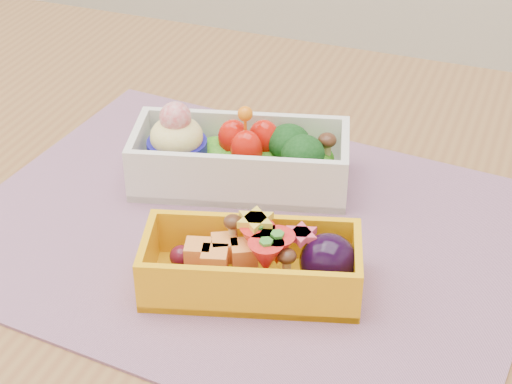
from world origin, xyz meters
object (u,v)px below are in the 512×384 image
(bento_white, at_px, (239,158))
(bento_yellow, at_px, (256,263))
(placemat, at_px, (245,232))
(table, at_px, (285,335))

(bento_white, distance_m, bento_yellow, 0.15)
(placemat, xyz_separation_m, bento_yellow, (0.03, -0.06, 0.02))
(placemat, relative_size, bento_white, 2.24)
(placemat, distance_m, bento_white, 0.08)
(table, relative_size, bento_yellow, 6.83)
(table, xyz_separation_m, bento_yellow, (-0.00, -0.06, 0.12))
(table, bearing_deg, bento_white, 134.67)
(table, xyz_separation_m, bento_white, (-0.07, 0.07, 0.13))
(placemat, height_order, bento_yellow, bento_yellow)
(bento_yellow, bearing_deg, placemat, 101.49)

